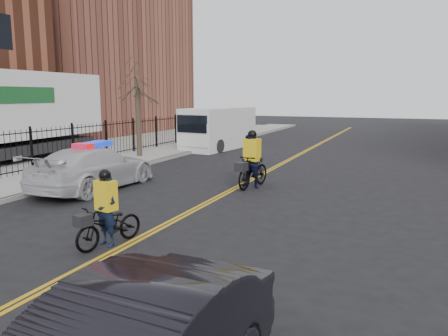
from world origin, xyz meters
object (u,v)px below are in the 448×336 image
police_cruiser (94,168)px  cargo_van (217,129)px  cyclist_far (252,165)px  cyclist_near (107,219)px

police_cruiser → cargo_van: size_ratio=0.84×
police_cruiser → cyclist_far: bearing=-154.3°
police_cruiser → cyclist_near: cyclist_near is taller
police_cruiser → cyclist_near: bearing=131.9°
cyclist_near → police_cruiser: bearing=145.7°
police_cruiser → cyclist_far: (5.21, 2.51, 0.06)m
cargo_van → cyclist_near: size_ratio=3.38×
police_cruiser → cyclist_near: 6.41m
cargo_van → cyclist_near: 18.43m
cargo_van → cyclist_far: size_ratio=2.92×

